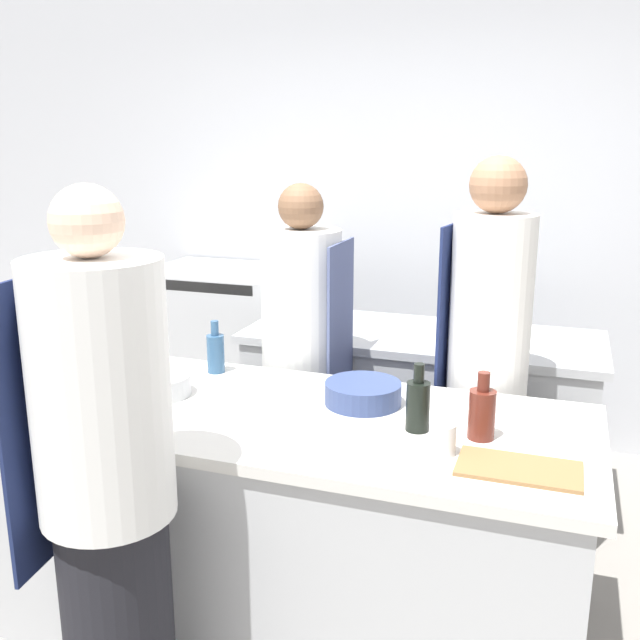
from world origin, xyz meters
TOP-DOWN VIEW (x-y plane):
  - ground_plane at (0.00, 0.00)m, footprint 16.00×16.00m
  - wall_back at (0.00, 2.13)m, footprint 8.00×0.06m
  - prep_counter at (0.00, 0.00)m, footprint 2.13×0.88m
  - pass_counter at (0.24, 1.19)m, footprint 1.74×0.71m
  - oven_range at (-1.13, 1.71)m, footprint 0.89×0.73m
  - chef_at_prep_near at (-0.28, -0.66)m, footprint 0.41×0.39m
  - chef_at_stove at (-0.19, 0.67)m, footprint 0.36×0.35m
  - chef_at_pass_far at (0.62, 0.62)m, footprint 0.35×0.34m
  - bottle_olive_oil at (-0.44, 0.31)m, footprint 0.07×0.07m
  - bottle_vinegar at (0.47, -0.01)m, footprint 0.08×0.08m
  - bottle_wine at (0.67, -0.01)m, footprint 0.09×0.09m
  - bowl_mixing_large at (-0.52, 0.00)m, footprint 0.24×0.24m
  - bowl_prep_small at (0.23, 0.16)m, footprint 0.28×0.28m
  - cup at (0.58, -0.17)m, footprint 0.08×0.08m
  - cutting_board at (0.81, -0.21)m, footprint 0.35×0.20m

SIDE VIEW (x-z plane):
  - ground_plane at x=0.00m, z-range 0.00..0.00m
  - prep_counter at x=0.00m, z-range 0.00..0.88m
  - pass_counter at x=0.24m, z-range 0.00..0.88m
  - oven_range at x=-1.13m, z-range 0.00..1.03m
  - chef_at_stove at x=-0.19m, z-range 0.00..1.64m
  - chef_at_prep_near at x=-0.28m, z-range 0.00..1.71m
  - cutting_board at x=0.81m, z-range 0.88..0.89m
  - chef_at_pass_far at x=0.62m, z-range 0.02..1.77m
  - bowl_mixing_large at x=-0.52m, z-range 0.88..0.96m
  - bowl_prep_small at x=0.23m, z-range 0.88..0.96m
  - cup at x=0.58m, z-range 0.88..0.98m
  - bottle_olive_oil at x=-0.44m, z-range 0.86..1.08m
  - bottle_wine at x=0.67m, z-range 0.86..1.08m
  - bottle_vinegar at x=0.47m, z-range 0.86..1.09m
  - wall_back at x=0.00m, z-range 0.00..2.80m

